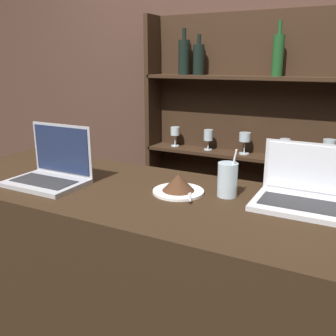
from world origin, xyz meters
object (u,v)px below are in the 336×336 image
Objects in this scene: water_glass at (228,180)px; laptop_near at (52,170)px; cake_plate at (178,185)px; laptop_far at (306,193)px.

laptop_near is at bearing -165.55° from water_glass.
water_glass reaches higher than cake_plate.
laptop_near reaches higher than water_glass.
laptop_far is 0.47m from cake_plate.
laptop_near reaches higher than cake_plate.
laptop_far is at bearing 13.08° from laptop_near.
cake_plate is 1.08× the size of water_glass.
water_glass is at bearing -170.51° from laptop_far.
laptop_far is (0.99, 0.23, -0.01)m from laptop_near.
laptop_near is 0.73m from water_glass.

